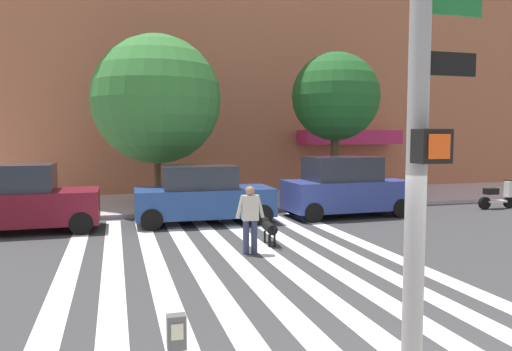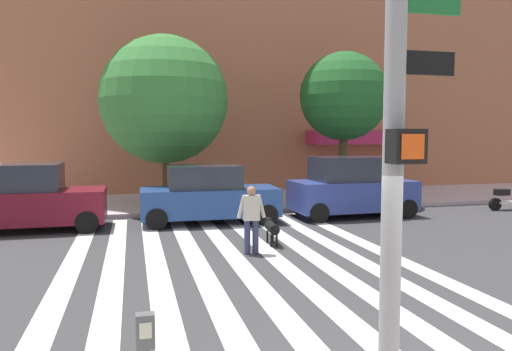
# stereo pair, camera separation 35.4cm
# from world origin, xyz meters

# --- Properties ---
(ground_plane) EXTENTS (160.00, 160.00, 0.00)m
(ground_plane) POSITION_xyz_m (0.00, 6.55, 0.00)
(ground_plane) COLOR #353538
(sidewalk_far) EXTENTS (80.00, 6.00, 0.15)m
(sidewalk_far) POSITION_xyz_m (0.00, 16.11, 0.07)
(sidewalk_far) COLOR #B39EA7
(sidewalk_far) RESTS_ON ground_plane
(crosswalk_stripes) EXTENTS (7.65, 12.51, 0.01)m
(crosswalk_stripes) POSITION_xyz_m (-0.76, 6.55, 0.00)
(crosswalk_stripes) COLOR silver
(crosswalk_stripes) RESTS_ON ground_plane
(traffic_light_pole) EXTENTS (0.74, 0.46, 5.80)m
(traffic_light_pole) POSITION_xyz_m (-0.88, -0.37, 3.52)
(traffic_light_pole) COLOR gray
(traffic_light_pole) RESTS_ON sidewalk_near
(parked_car_near_curb) EXTENTS (4.40, 1.99, 2.00)m
(parked_car_near_curb) POSITION_xyz_m (-6.10, 11.59, 0.95)
(parked_car_near_curb) COLOR maroon
(parked_car_near_curb) RESTS_ON ground_plane
(parked_car_behind_first) EXTENTS (4.43, 2.02, 1.87)m
(parked_car_behind_first) POSITION_xyz_m (-0.66, 11.59, 0.90)
(parked_car_behind_first) COLOR navy
(parked_car_behind_first) RESTS_ON ground_plane
(parked_car_third_in_line) EXTENTS (4.30, 2.10, 2.10)m
(parked_car_third_in_line) POSITION_xyz_m (4.37, 11.59, 1.00)
(parked_car_third_in_line) COLOR navy
(parked_car_third_in_line) RESTS_ON ground_plane
(parked_scooter) EXTENTS (1.63, 0.50, 1.11)m
(parked_scooter) POSITION_xyz_m (10.84, 11.52, 0.48)
(parked_scooter) COLOR black
(parked_scooter) RESTS_ON ground_plane
(street_tree_nearest) EXTENTS (4.85, 4.85, 6.46)m
(street_tree_nearest) POSITION_xyz_m (-1.81, 14.94, 4.18)
(street_tree_nearest) COLOR #4C3823
(street_tree_nearest) RESTS_ON sidewalk_far
(street_tree_middle) EXTENTS (3.57, 3.57, 6.05)m
(street_tree_middle) POSITION_xyz_m (5.32, 14.43, 4.39)
(street_tree_middle) COLOR #4C3823
(street_tree_middle) RESTS_ON sidewalk_far
(pedestrian_dog_walker) EXTENTS (0.71, 0.27, 1.64)m
(pedestrian_dog_walker) POSITION_xyz_m (-0.30, 7.16, 0.93)
(pedestrian_dog_walker) COLOR #282D4C
(pedestrian_dog_walker) RESTS_ON ground_plane
(dog_on_leash) EXTENTS (0.32, 1.15, 0.65)m
(dog_on_leash) POSITION_xyz_m (0.45, 8.04, 0.44)
(dog_on_leash) COLOR black
(dog_on_leash) RESTS_ON ground_plane
(pedestrian_bystander) EXTENTS (0.65, 0.43, 1.64)m
(pedestrian_bystander) POSITION_xyz_m (6.55, 14.24, 1.08)
(pedestrian_bystander) COLOR #6B6051
(pedestrian_bystander) RESTS_ON sidewalk_far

